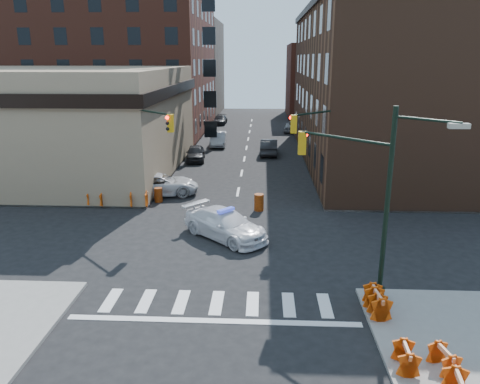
# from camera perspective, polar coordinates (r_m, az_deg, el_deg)

# --- Properties ---
(ground) EXTENTS (140.00, 140.00, 0.00)m
(ground) POSITION_cam_1_polar(r_m,az_deg,el_deg) (26.24, -1.40, -6.05)
(ground) COLOR black
(ground) RESTS_ON ground
(sidewalk_nw) EXTENTS (34.00, 54.50, 0.15)m
(sidewalk_nw) POSITION_cam_1_polar(r_m,az_deg,el_deg) (62.93, -20.59, 6.12)
(sidewalk_nw) COLOR gray
(sidewalk_nw) RESTS_ON ground
(sidewalk_ne) EXTENTS (34.00, 54.50, 0.15)m
(sidewalk_ne) POSITION_cam_1_polar(r_m,az_deg,el_deg) (61.58, 23.00, 5.67)
(sidewalk_ne) COLOR gray
(sidewalk_ne) RESTS_ON ground
(bank_building) EXTENTS (22.00, 22.00, 9.00)m
(bank_building) POSITION_cam_1_polar(r_m,az_deg,el_deg) (45.20, -22.06, 8.10)
(bank_building) COLOR #8C775C
(bank_building) RESTS_ON ground
(apartment_block) EXTENTS (25.00, 25.00, 24.00)m
(apartment_block) POSITION_cam_1_polar(r_m,az_deg,el_deg) (67.41, -15.47, 17.36)
(apartment_block) COLOR #58281B
(apartment_block) RESTS_ON ground
(commercial_row_ne) EXTENTS (14.00, 34.00, 14.00)m
(commercial_row_ne) POSITION_cam_1_polar(r_m,az_deg,el_deg) (48.14, 16.60, 12.02)
(commercial_row_ne) COLOR #4C2E1E
(commercial_row_ne) RESTS_ON ground
(filler_nw) EXTENTS (20.00, 18.00, 16.00)m
(filler_nw) POSITION_cam_1_polar(r_m,az_deg,el_deg) (88.08, -9.17, 14.69)
(filler_nw) COLOR brown
(filler_nw) RESTS_ON ground
(filler_ne) EXTENTS (16.00, 16.00, 12.00)m
(filler_ne) POSITION_cam_1_polar(r_m,az_deg,el_deg) (83.22, 11.52, 13.13)
(filler_ne) COLOR #58281B
(filler_ne) RESTS_ON ground
(signal_pole_se) EXTENTS (5.40, 5.27, 8.00)m
(signal_pole_se) POSITION_cam_1_polar(r_m,az_deg,el_deg) (19.89, 14.92, 0.16)
(signal_pole_se) COLOR black
(signal_pole_se) RESTS_ON sidewalk_se
(signal_pole_nw) EXTENTS (3.58, 3.67, 8.00)m
(signal_pole_nw) POSITION_cam_1_polar(r_m,az_deg,el_deg) (31.05, -11.61, 5.48)
(signal_pole_nw) COLOR black
(signal_pole_nw) RESTS_ON sidewalk_nw
(signal_pole_ne) EXTENTS (3.67, 3.58, 8.00)m
(signal_pole_ne) POSITION_cam_1_polar(r_m,az_deg,el_deg) (30.37, 10.39, 5.31)
(signal_pole_ne) COLOR black
(signal_pole_ne) RESTS_ON sidewalk_ne
(tree_ne_near) EXTENTS (3.00, 3.00, 4.85)m
(tree_ne_near) POSITION_cam_1_polar(r_m,az_deg,el_deg) (50.96, 9.28, 8.69)
(tree_ne_near) COLOR black
(tree_ne_near) RESTS_ON sidewalk_ne
(tree_ne_far) EXTENTS (3.00, 3.00, 4.85)m
(tree_ne_far) POSITION_cam_1_polar(r_m,az_deg,el_deg) (58.86, 8.44, 9.70)
(tree_ne_far) COLOR black
(tree_ne_far) RESTS_ON sidewalk_ne
(police_car) EXTENTS (5.58, 5.39, 1.60)m
(police_car) POSITION_cam_1_polar(r_m,az_deg,el_deg) (26.50, -1.82, -3.96)
(police_car) COLOR white
(police_car) RESTS_ON ground
(pickup) EXTENTS (6.23, 3.87, 1.61)m
(pickup) POSITION_cam_1_polar(r_m,az_deg,el_deg) (35.22, -9.80, 0.92)
(pickup) COLOR silver
(pickup) RESTS_ON ground
(parked_car_wnear) EXTENTS (2.17, 4.55, 1.50)m
(parked_car_wnear) POSITION_cam_1_polar(r_m,az_deg,el_deg) (46.61, -5.45, 4.73)
(parked_car_wnear) COLOR black
(parked_car_wnear) RESTS_ON ground
(parked_car_wfar) EXTENTS (1.85, 4.94, 1.61)m
(parked_car_wfar) POSITION_cam_1_polar(r_m,az_deg,el_deg) (54.31, -2.64, 6.47)
(parked_car_wfar) COLOR #95969D
(parked_car_wfar) RESTS_ON ground
(parked_car_wdeep) EXTENTS (2.07, 4.73, 1.35)m
(parked_car_wdeep) POSITION_cam_1_polar(r_m,az_deg,el_deg) (72.29, -2.45, 8.78)
(parked_car_wdeep) COLOR black
(parked_car_wdeep) RESTS_ON ground
(parked_car_enear) EXTENTS (1.88, 5.01, 1.64)m
(parked_car_enear) POSITION_cam_1_polar(r_m,az_deg,el_deg) (49.43, 3.56, 5.51)
(parked_car_enear) COLOR black
(parked_car_enear) RESTS_ON ground
(parked_car_efar) EXTENTS (1.88, 3.96, 1.31)m
(parked_car_efar) POSITION_cam_1_polar(r_m,az_deg,el_deg) (65.01, 6.08, 7.86)
(parked_car_efar) COLOR gray
(parked_car_efar) RESTS_ON ground
(pedestrian_a) EXTENTS (0.70, 0.57, 1.65)m
(pedestrian_a) POSITION_cam_1_polar(r_m,az_deg,el_deg) (33.82, -17.12, 0.10)
(pedestrian_a) COLOR black
(pedestrian_a) RESTS_ON sidewalk_nw
(pedestrian_b) EXTENTS (0.92, 0.78, 1.68)m
(pedestrian_b) POSITION_cam_1_polar(r_m,az_deg,el_deg) (34.03, -18.20, 0.12)
(pedestrian_b) COLOR black
(pedestrian_b) RESTS_ON sidewalk_nw
(pedestrian_c) EXTENTS (1.08, 1.24, 2.00)m
(pedestrian_c) POSITION_cam_1_polar(r_m,az_deg,el_deg) (37.29, -20.72, 1.49)
(pedestrian_c) COLOR #1C232B
(pedestrian_c) RESTS_ON sidewalk_nw
(barrel_road) EXTENTS (0.70, 0.70, 1.13)m
(barrel_road) POSITION_cam_1_polar(r_m,az_deg,el_deg) (31.25, 2.33, -1.27)
(barrel_road) COLOR #C85E09
(barrel_road) RESTS_ON ground
(barrel_bank) EXTENTS (0.65, 0.65, 1.02)m
(barrel_bank) POSITION_cam_1_polar(r_m,az_deg,el_deg) (33.59, -9.91, -0.35)
(barrel_bank) COLOR red
(barrel_bank) RESTS_ON ground
(barricade_se_a) EXTENTS (0.59, 1.18, 0.89)m
(barricade_se_a) POSITION_cam_1_polar(r_m,az_deg,el_deg) (19.94, 16.10, -12.39)
(barricade_se_a) COLOR #C44409
(barricade_se_a) RESTS_ON sidewalk_se
(barricade_se_b) EXTENTS (0.74, 1.30, 0.94)m
(barricade_se_b) POSITION_cam_1_polar(r_m,az_deg,el_deg) (19.51, 16.42, -12.99)
(barricade_se_b) COLOR #EB480B
(barricade_se_b) RESTS_ON sidewalk_se
(barricade_se_c) EXTENTS (0.74, 1.15, 0.80)m
(barricade_se_c) POSITION_cam_1_polar(r_m,az_deg,el_deg) (17.25, 23.59, -18.23)
(barricade_se_c) COLOR #CF6609
(barricade_se_c) RESTS_ON sidewalk_se
(barricade_se_d) EXTENTS (0.62, 1.14, 0.83)m
(barricade_se_d) POSITION_cam_1_polar(r_m,az_deg,el_deg) (16.87, 19.56, -18.53)
(barricade_se_d) COLOR #C65809
(barricade_se_d) RESTS_ON sidewalk_se
(barricade_nw_a) EXTENTS (1.40, 0.81, 1.00)m
(barricade_nw_a) POSITION_cam_1_polar(r_m,az_deg,el_deg) (32.42, -12.20, -0.83)
(barricade_nw_a) COLOR #E35B0A
(barricade_nw_a) RESTS_ON sidewalk_nw
(barricade_nw_b) EXTENTS (1.30, 0.77, 0.92)m
(barricade_nw_b) POSITION_cam_1_polar(r_m,az_deg,el_deg) (33.31, -17.10, -0.80)
(barricade_nw_b) COLOR #CE5209
(barricade_nw_b) RESTS_ON sidewalk_nw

